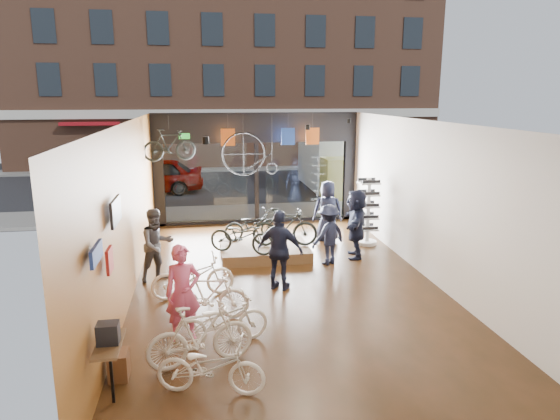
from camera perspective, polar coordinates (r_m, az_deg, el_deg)
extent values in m
cube|color=black|center=(12.03, 0.61, -8.46)|extent=(7.00, 12.00, 0.04)
cube|color=black|center=(11.20, 0.66, 10.14)|extent=(7.00, 12.00, 0.04)
cube|color=#A16D2C|center=(11.43, -17.05, -0.11)|extent=(0.04, 12.00, 3.80)
cube|color=beige|center=(12.53, 16.71, 1.04)|extent=(0.04, 12.00, 3.80)
cube|color=beige|center=(5.90, 10.70, -12.12)|extent=(7.00, 0.04, 3.80)
cube|color=#198C26|center=(16.97, -10.87, 8.29)|extent=(0.35, 0.06, 0.18)
cube|color=black|center=(26.47, -4.84, 3.43)|extent=(30.00, 18.00, 0.02)
cube|color=slate|center=(18.83, -3.06, -0.26)|extent=(30.00, 2.40, 0.12)
cube|color=slate|center=(30.40, -5.41, 4.80)|extent=(30.00, 2.00, 0.12)
cube|color=brown|center=(32.69, -5.98, 17.56)|extent=(26.00, 5.00, 14.00)
imported|color=gray|center=(23.42, -14.53, 3.80)|extent=(4.67, 1.88, 1.59)
imported|color=beige|center=(7.85, -7.93, -17.34)|extent=(1.74, 0.97, 0.87)
imported|color=beige|center=(8.53, -9.09, -13.96)|extent=(1.86, 0.88, 1.07)
imported|color=beige|center=(9.18, -6.68, -12.44)|extent=(1.80, 0.94, 0.90)
imported|color=beige|center=(10.17, -8.21, -9.63)|extent=(1.69, 0.72, 0.98)
imported|color=beige|center=(11.25, -9.93, -7.49)|extent=(1.91, 0.93, 0.96)
cube|color=#4B3721|center=(13.93, -1.80, -4.68)|extent=(2.40, 1.80, 0.30)
imported|color=black|center=(13.14, -4.39, -2.99)|extent=(1.87, 1.34, 0.94)
imported|color=black|center=(13.68, 0.58, -1.99)|extent=(1.84, 0.73, 1.08)
imported|color=black|center=(14.37, -3.23, -1.70)|extent=(1.75, 0.97, 0.87)
imported|color=#CC4C72|center=(9.30, -11.02, -9.26)|extent=(0.73, 0.55, 1.79)
imported|color=#3F3F44|center=(12.31, -13.89, -3.89)|extent=(1.08, 1.02, 1.76)
imported|color=#161C33|center=(11.38, 0.01, -4.64)|extent=(1.17, 0.94, 1.86)
imported|color=#161C33|center=(13.17, 5.57, -2.82)|extent=(1.20, 1.02, 1.61)
imported|color=#161C33|center=(15.26, 5.47, -0.12)|extent=(0.99, 0.72, 1.86)
imported|color=#161C33|center=(13.80, 8.67, -1.55)|extent=(1.01, 1.84, 1.90)
imported|color=black|center=(15.33, -12.52, 7.26)|extent=(1.64, 0.86, 0.95)
cube|color=#CC5919|center=(16.31, -5.97, 8.27)|extent=(0.45, 0.03, 0.55)
cube|color=#1E3F99|center=(16.53, 0.93, 8.40)|extent=(0.45, 0.03, 0.55)
cube|color=#CC5919|center=(16.69, 3.74, 8.42)|extent=(0.45, 0.03, 0.55)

